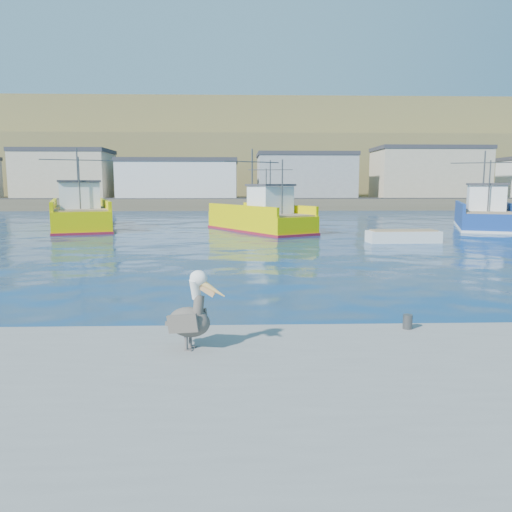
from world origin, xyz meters
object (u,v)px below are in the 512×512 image
Objects in this scene: trawler_yellow_b at (261,218)px; skiff_mid at (403,238)px; pelican at (191,316)px; boat_orange at (269,210)px; trawler_blue at (483,216)px; trawler_yellow_a at (80,215)px; skiff_far at (508,220)px.

trawler_yellow_b is 2.46× the size of skiff_mid.
boat_orange is at bearing 84.74° from pelican.
trawler_yellow_a is at bearing 178.66° from trawler_blue.
trawler_blue is at bearing -132.35° from skiff_far.
trawler_blue reaches higher than boat_orange.
pelican reaches higher than skiff_mid.
trawler_yellow_a is 18.90m from boat_orange.
trawler_yellow_b is at bearing -96.00° from boat_orange.
trawler_yellow_b is 11.66m from skiff_mid.
pelican is (12.27, -32.73, 0.00)m from trawler_yellow_a.
trawler_yellow_b reaches higher than skiff_far.
trawler_blue reaches higher than skiff_mid.
boat_orange is 42.68m from pelican.
trawler_blue is 38.31m from pelican.
trawler_yellow_a is at bearing 110.55° from pelican.
skiff_mid is (8.48, -7.97, -0.70)m from trawler_yellow_b.
skiff_far is at bearing 54.98° from pelican.
pelican is at bearing -123.49° from trawler_blue.
trawler_blue is 20.20m from boat_orange.
trawler_yellow_b is 29.64m from pelican.
trawler_yellow_b is 13.04m from boat_orange.
pelican is at bearing -125.02° from skiff_far.
pelican is at bearing -117.10° from skiff_mid.
trawler_blue is 14.51m from skiff_mid.
trawler_yellow_a is 25.85m from skiff_mid.
trawler_yellow_b is at bearing 85.07° from pelican.
trawler_yellow_b is 7.43× the size of pelican.
trawler_yellow_a reaches higher than pelican.
skiff_mid is at bearing -43.21° from trawler_yellow_b.
trawler_yellow_b is (14.81, -3.20, -0.13)m from trawler_yellow_a.
skiff_mid is 3.02× the size of pelican.
skiff_far is (38.83, 5.17, -0.86)m from trawler_yellow_a.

